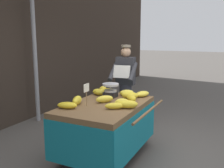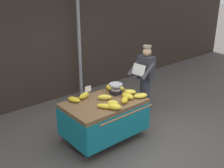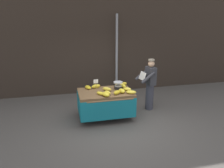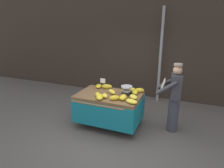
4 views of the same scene
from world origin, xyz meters
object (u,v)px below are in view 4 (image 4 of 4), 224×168
banana_bunch_1 (105,96)px  banana_bunch_6 (133,97)px  banana_bunch_11 (139,90)px  vendor_person (174,98)px  street_pole (160,56)px  banana_bunch_2 (132,101)px  banana_bunch_5 (115,98)px  banana_bunch_9 (112,92)px  banana_bunch_4 (107,87)px  banana_bunch_7 (100,97)px  banana_bunch_3 (123,97)px  price_sign (103,82)px  banana_bunch_0 (98,95)px  banana_bunch_12 (99,86)px  weighing_scale (127,90)px  banana_bunch_10 (131,90)px  banana_bunch_8 (134,92)px  banana_cart (109,103)px

banana_bunch_1 → banana_bunch_6: (0.65, 0.20, -0.01)m
banana_bunch_11 → vendor_person: bearing=-4.8°
street_pole → banana_bunch_2: bearing=-94.6°
banana_bunch_5 → banana_bunch_9: banana_bunch_5 is taller
banana_bunch_4 → banana_bunch_7: size_ratio=1.01×
banana_bunch_7 → banana_bunch_9: bearing=73.7°
street_pole → banana_bunch_3: 2.54m
banana_bunch_1 → banana_bunch_2: bearing=-6.4°
banana_bunch_2 → price_sign: bearing=150.8°
banana_bunch_1 → banana_bunch_4: banana_bunch_4 is taller
banana_bunch_0 → banana_bunch_7: bearing=-51.0°
banana_bunch_5 → banana_bunch_12: bearing=137.3°
banana_bunch_3 → banana_bunch_12: (-0.92, 0.59, -0.01)m
banana_bunch_11 → banana_bunch_12: (-1.15, -0.04, -0.01)m
banana_bunch_11 → banana_bunch_9: bearing=-149.6°
weighing_scale → banana_bunch_0: (-0.61, -0.38, -0.07)m
banana_bunch_0 → banana_bunch_11: (0.87, 0.67, 0.01)m
banana_bunch_10 → banana_bunch_11: 0.21m
street_pole → banana_bunch_6: (-0.24, -2.28, -0.63)m
banana_bunch_5 → price_sign: bearing=136.7°
street_pole → banana_bunch_8: street_pole is taller
street_pole → banana_bunch_10: size_ratio=11.74×
price_sign → banana_bunch_11: bearing=13.8°
banana_bunch_12 → vendor_person: bearing=-1.0°
banana_bunch_10 → vendor_person: bearing=-2.4°
weighing_scale → banana_bunch_0: 0.73m
banana_bunch_4 → banana_bunch_7: 0.79m
banana_cart → banana_bunch_5: (0.27, -0.31, 0.29)m
street_pole → banana_cart: size_ratio=1.90×
weighing_scale → banana_bunch_10: 0.27m
banana_bunch_1 → banana_bunch_2: size_ratio=0.73×
street_pole → banana_bunch_1: street_pole is taller
banana_bunch_3 → banana_bunch_4: banana_bunch_4 is taller
banana_bunch_3 → banana_bunch_11: size_ratio=1.09×
banana_bunch_0 → banana_bunch_8: (0.79, 0.50, 0.01)m
price_sign → banana_bunch_0: 0.48m
street_pole → price_sign: street_pole is taller
banana_cart → banana_bunch_3: (0.45, -0.21, 0.30)m
banana_bunch_8 → banana_bunch_10: (-0.12, 0.14, -0.00)m
banana_bunch_2 → banana_bunch_11: (-0.02, 0.76, 0.01)m
banana_bunch_4 → banana_bunch_12: bearing=179.7°
price_sign → banana_bunch_10: (0.73, 0.20, -0.19)m
banana_bunch_3 → banana_bunch_7: size_ratio=0.97×
banana_bunch_0 → banana_bunch_1: bearing=-5.1°
weighing_scale → banana_bunch_3: weighing_scale is taller
street_pole → weighing_scale: (-0.48, -2.08, -0.57)m
banana_bunch_3 → banana_bunch_5: bearing=-149.8°
price_sign → banana_bunch_4: price_sign is taller
banana_bunch_4 → banana_bunch_6: 0.99m
street_pole → banana_bunch_1: 2.71m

